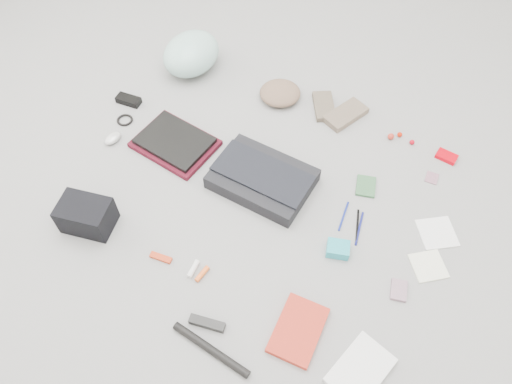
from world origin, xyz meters
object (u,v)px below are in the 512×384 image
at_px(laptop, 175,141).
at_px(book_red, 298,330).
at_px(messenger_bag, 262,179).
at_px(bike_helmet, 191,54).
at_px(camera_bag, 86,215).
at_px(accordion_wallet, 338,249).

height_order(laptop, book_red, laptop).
relative_size(laptop, book_red, 1.33).
relative_size(messenger_bag, laptop, 1.32).
bearing_deg(book_red, bike_helmet, 133.49).
distance_m(messenger_bag, laptop, 0.44).
height_order(messenger_bag, laptop, messenger_bag).
xyz_separation_m(messenger_bag, book_red, (0.36, -0.53, -0.02)).
distance_m(bike_helmet, book_red, 1.43).
relative_size(bike_helmet, camera_bag, 1.58).
xyz_separation_m(messenger_bag, accordion_wallet, (0.39, -0.18, -0.01)).
distance_m(bike_helmet, camera_bag, 0.98).
height_order(bike_helmet, camera_bag, bike_helmet).
bearing_deg(camera_bag, bike_helmet, 84.83).
height_order(book_red, accordion_wallet, accordion_wallet).
bearing_deg(camera_bag, accordion_wallet, 7.74).
height_order(laptop, bike_helmet, bike_helmet).
xyz_separation_m(laptop, book_red, (0.80, -0.57, -0.02)).
bearing_deg(book_red, camera_bag, 176.10).
relative_size(camera_bag, book_red, 0.86).
relative_size(bike_helmet, accordion_wallet, 3.60).
distance_m(laptop, accordion_wallet, 0.85).
height_order(messenger_bag, book_red, messenger_bag).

